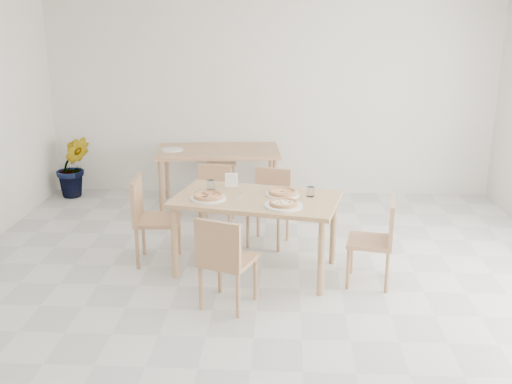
{
  "coord_description": "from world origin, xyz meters",
  "views": [
    {
      "loc": [
        0.24,
        -4.56,
        2.45
      ],
      "look_at": [
        -0.05,
        0.84,
        0.8
      ],
      "focal_mm": 42.0,
      "sensor_mm": 36.0,
      "label": 1
    }
  ],
  "objects_px": {
    "pizza_mushroom": "(284,203)",
    "chair_back_s": "(216,189)",
    "main_table": "(256,205)",
    "napkin_holder": "(231,181)",
    "chair_east": "(379,236)",
    "chair_back_n": "(222,157)",
    "second_table": "(218,156)",
    "chair_south": "(224,257)",
    "plate_mushroom": "(284,206)",
    "potted_plant": "(73,167)",
    "pizza_pepperoni": "(208,196)",
    "plate_pepperoni": "(208,198)",
    "pizza_margherita": "(282,192)",
    "tumbler_a": "(211,185)",
    "chair_west": "(149,214)",
    "plate_empty": "(172,150)",
    "chair_north": "(270,201)",
    "plate_margherita": "(282,194)",
    "tumbler_b": "(311,192)"
  },
  "relations": [
    {
      "from": "pizza_mushroom",
      "to": "chair_back_s",
      "type": "xyz_separation_m",
      "value": [
        -0.8,
        1.53,
        -0.34
      ]
    },
    {
      "from": "plate_mushroom",
      "to": "chair_back_n",
      "type": "distance_m",
      "value": 3.17
    },
    {
      "from": "main_table",
      "to": "tumbler_a",
      "type": "xyz_separation_m",
      "value": [
        -0.46,
        0.23,
        0.13
      ]
    },
    {
      "from": "chair_north",
      "to": "potted_plant",
      "type": "height_order",
      "value": "potted_plant"
    },
    {
      "from": "chair_south",
      "to": "pizza_margherita",
      "type": "xyz_separation_m",
      "value": [
        0.48,
        0.88,
        0.3
      ]
    },
    {
      "from": "plate_margherita",
      "to": "chair_back_s",
      "type": "bearing_deg",
      "value": 123.35
    },
    {
      "from": "chair_south",
      "to": "potted_plant",
      "type": "relative_size",
      "value": 0.99
    },
    {
      "from": "chair_east",
      "to": "chair_west",
      "type": "bearing_deg",
      "value": -89.64
    },
    {
      "from": "tumbler_a",
      "to": "chair_back_n",
      "type": "height_order",
      "value": "tumbler_a"
    },
    {
      "from": "plate_mushroom",
      "to": "pizza_mushroom",
      "type": "height_order",
      "value": "pizza_mushroom"
    },
    {
      "from": "tumbler_a",
      "to": "chair_back_n",
      "type": "xyz_separation_m",
      "value": [
        -0.17,
        2.54,
        -0.33
      ]
    },
    {
      "from": "chair_back_s",
      "to": "plate_empty",
      "type": "distance_m",
      "value": 0.97
    },
    {
      "from": "chair_west",
      "to": "potted_plant",
      "type": "height_order",
      "value": "chair_west"
    },
    {
      "from": "chair_south",
      "to": "pizza_pepperoni",
      "type": "xyz_separation_m",
      "value": [
        -0.22,
        0.72,
        0.3
      ]
    },
    {
      "from": "plate_margherita",
      "to": "plate_empty",
      "type": "bearing_deg",
      "value": 127.5
    },
    {
      "from": "tumbler_a",
      "to": "chair_back_s",
      "type": "height_order",
      "value": "tumbler_a"
    },
    {
      "from": "main_table",
      "to": "pizza_mushroom",
      "type": "relative_size",
      "value": 5.24
    },
    {
      "from": "second_table",
      "to": "main_table",
      "type": "bearing_deg",
      "value": -79.45
    },
    {
      "from": "plate_pepperoni",
      "to": "tumbler_a",
      "type": "relative_size",
      "value": 3.42
    },
    {
      "from": "chair_back_s",
      "to": "chair_east",
      "type": "bearing_deg",
      "value": 141.48
    },
    {
      "from": "chair_south",
      "to": "tumbler_a",
      "type": "bearing_deg",
      "value": -56.25
    },
    {
      "from": "tumbler_a",
      "to": "napkin_holder",
      "type": "relative_size",
      "value": 0.68
    },
    {
      "from": "pizza_margherita",
      "to": "pizza_mushroom",
      "type": "bearing_deg",
      "value": -87.54
    },
    {
      "from": "chair_south",
      "to": "chair_east",
      "type": "distance_m",
      "value": 1.47
    },
    {
      "from": "chair_north",
      "to": "plate_margherita",
      "type": "relative_size",
      "value": 2.51
    },
    {
      "from": "plate_margherita",
      "to": "pizza_margherita",
      "type": "distance_m",
      "value": 0.02
    },
    {
      "from": "chair_south",
      "to": "plate_mushroom",
      "type": "bearing_deg",
      "value": -111.08
    },
    {
      "from": "chair_west",
      "to": "pizza_margherita",
      "type": "distance_m",
      "value": 1.35
    },
    {
      "from": "second_table",
      "to": "potted_plant",
      "type": "xyz_separation_m",
      "value": [
        -2.01,
        0.31,
        -0.25
      ]
    },
    {
      "from": "plate_pepperoni",
      "to": "chair_west",
      "type": "bearing_deg",
      "value": 159.29
    },
    {
      "from": "plate_margherita",
      "to": "tumbler_a",
      "type": "bearing_deg",
      "value": 168.03
    },
    {
      "from": "napkin_holder",
      "to": "pizza_pepperoni",
      "type": "bearing_deg",
      "value": -114.5
    },
    {
      "from": "plate_pepperoni",
      "to": "pizza_mushroom",
      "type": "xyz_separation_m",
      "value": [
        0.71,
        -0.19,
        0.02
      ]
    },
    {
      "from": "chair_west",
      "to": "napkin_holder",
      "type": "xyz_separation_m",
      "value": [
        0.81,
        0.15,
        0.31
      ]
    },
    {
      "from": "chair_back_s",
      "to": "potted_plant",
      "type": "height_order",
      "value": "potted_plant"
    },
    {
      "from": "chair_north",
      "to": "pizza_pepperoni",
      "type": "distance_m",
      "value": 1.06
    },
    {
      "from": "chair_east",
      "to": "chair_back_n",
      "type": "relative_size",
      "value": 1.0
    },
    {
      "from": "plate_empty",
      "to": "second_table",
      "type": "bearing_deg",
      "value": 7.31
    },
    {
      "from": "chair_back_s",
      "to": "plate_empty",
      "type": "height_order",
      "value": "same"
    },
    {
      "from": "plate_mushroom",
      "to": "pizza_margherita",
      "type": "bearing_deg",
      "value": 92.46
    },
    {
      "from": "pizza_margherita",
      "to": "second_table",
      "type": "relative_size",
      "value": 0.17
    },
    {
      "from": "tumbler_b",
      "to": "pizza_mushroom",
      "type": "bearing_deg",
      "value": -128.25
    },
    {
      "from": "potted_plant",
      "to": "pizza_pepperoni",
      "type": "bearing_deg",
      "value": -47.93
    },
    {
      "from": "napkin_holder",
      "to": "plate_empty",
      "type": "relative_size",
      "value": 0.54
    },
    {
      "from": "main_table",
      "to": "napkin_holder",
      "type": "distance_m",
      "value": 0.43
    },
    {
      "from": "tumbler_b",
      "to": "plate_margherita",
      "type": "bearing_deg",
      "value": 175.52
    },
    {
      "from": "plate_margherita",
      "to": "pizza_pepperoni",
      "type": "height_order",
      "value": "pizza_pepperoni"
    },
    {
      "from": "chair_north",
      "to": "tumbler_a",
      "type": "bearing_deg",
      "value": -120.53
    },
    {
      "from": "plate_mushroom",
      "to": "tumbler_a",
      "type": "relative_size",
      "value": 3.56
    },
    {
      "from": "chair_north",
      "to": "tumbler_a",
      "type": "xyz_separation_m",
      "value": [
        -0.57,
        -0.54,
        0.33
      ]
    }
  ]
}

